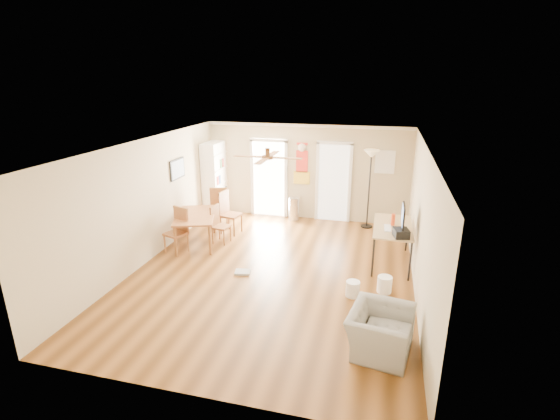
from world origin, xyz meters
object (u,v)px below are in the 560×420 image
(dining_chair_right_a, at_px, (231,213))
(printer, at_px, (401,233))
(wastebasket_b, at_px, (385,284))
(armchair, at_px, (380,331))
(bookshelf, at_px, (215,179))
(dining_chair_right_b, at_px, (221,225))
(trash_can, at_px, (294,209))
(torchiere_lamp, at_px, (369,190))
(dining_table, at_px, (196,229))
(computer_desk, at_px, (391,245))
(dining_chair_far, at_px, (220,206))
(dining_chair_near, at_px, (176,231))
(wastebasket_a, at_px, (353,289))

(dining_chair_right_a, xyz_separation_m, printer, (4.05, -1.41, 0.38))
(wastebasket_b, bearing_deg, armchair, -91.87)
(bookshelf, bearing_deg, wastebasket_b, -19.16)
(dining_chair_right_a, xyz_separation_m, dining_chair_right_b, (0.00, -0.66, -0.08))
(trash_can, bearing_deg, printer, -45.38)
(torchiere_lamp, relative_size, printer, 6.44)
(dining_table, xyz_separation_m, torchiere_lamp, (3.86, 2.16, 0.66))
(trash_can, bearing_deg, computer_desk, -40.00)
(bookshelf, relative_size, dining_chair_far, 1.93)
(bookshelf, distance_m, computer_desk, 5.28)
(dining_table, distance_m, printer, 4.66)
(dining_chair_near, relative_size, wastebasket_b, 3.31)
(dining_chair_near, distance_m, printer, 4.84)
(dining_chair_right_b, bearing_deg, dining_chair_near, 144.39)
(printer, bearing_deg, dining_chair_right_b, 156.29)
(armchair, bearing_deg, dining_chair_right_b, 59.34)
(dining_chair_right_a, xyz_separation_m, dining_chair_far, (-0.48, 0.46, 0.00))
(dining_chair_near, relative_size, torchiere_lamp, 0.50)
(computer_desk, relative_size, armchair, 1.60)
(torchiere_lamp, distance_m, computer_desk, 2.26)
(printer, bearing_deg, trash_can, 121.44)
(bookshelf, bearing_deg, dining_table, -63.81)
(dining_chair_far, xyz_separation_m, wastebasket_a, (3.73, -2.88, -0.39))
(dining_chair_right_a, relative_size, wastebasket_b, 3.47)
(dining_chair_near, distance_m, wastebasket_a, 4.15)
(dining_table, xyz_separation_m, dining_chair_far, (0.07, 1.33, 0.17))
(torchiere_lamp, xyz_separation_m, computer_desk, (0.60, -2.10, -0.60))
(bookshelf, distance_m, dining_chair_far, 1.02)
(wastebasket_a, bearing_deg, bookshelf, 138.85)
(dining_table, relative_size, dining_chair_near, 1.43)
(dining_chair_right_b, bearing_deg, bookshelf, 34.72)
(dining_chair_right_a, xyz_separation_m, wastebasket_b, (3.81, -2.13, -0.38))
(wastebasket_a, relative_size, wastebasket_b, 0.94)
(dining_table, bearing_deg, dining_chair_far, 86.96)
(trash_can, distance_m, armchair, 5.78)
(bookshelf, xyz_separation_m, computer_desk, (4.83, -2.04, -0.62))
(bookshelf, xyz_separation_m, armchair, (4.67, -5.11, -0.73))
(printer, bearing_deg, wastebasket_b, -121.83)
(bookshelf, distance_m, wastebasket_b, 5.86)
(torchiere_lamp, bearing_deg, wastebasket_a, -90.90)
(dining_table, xyz_separation_m, dining_chair_right_b, (0.55, 0.22, 0.09))
(dining_table, bearing_deg, dining_chair_near, -111.00)
(dining_chair_near, height_order, wastebasket_b, dining_chair_near)
(dining_chair_near, bearing_deg, armchair, -8.82)
(dining_chair_right_a, relative_size, computer_desk, 0.68)
(dining_chair_right_a, height_order, computer_desk, dining_chair_right_a)
(dining_chair_right_a, xyz_separation_m, trash_can, (1.32, 1.35, -0.22))
(trash_can, height_order, torchiere_lamp, torchiere_lamp)
(bookshelf, height_order, trash_can, bookshelf)
(dining_chair_right_a, xyz_separation_m, computer_desk, (3.91, -0.82, -0.12))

